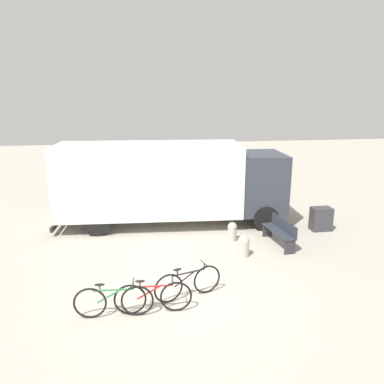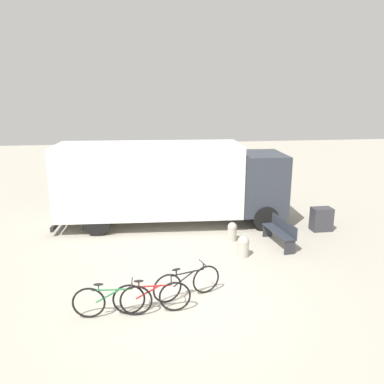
{
  "view_description": "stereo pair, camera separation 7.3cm",
  "coord_description": "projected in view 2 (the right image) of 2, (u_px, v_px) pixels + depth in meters",
  "views": [
    {
      "loc": [
        -0.9,
        -7.77,
        4.67
      ],
      "look_at": [
        0.91,
        3.95,
        1.6
      ],
      "focal_mm": 35.0,
      "sensor_mm": 36.0,
      "label": 1
    },
    {
      "loc": [
        -0.83,
        -7.78,
        4.67
      ],
      "look_at": [
        0.91,
        3.95,
        1.6
      ],
      "focal_mm": 35.0,
      "sensor_mm": 36.0,
      "label": 2
    }
  ],
  "objects": [
    {
      "name": "utility_box",
      "position": [
        321.0,
        219.0,
        13.25
      ],
      "size": [
        0.7,
        0.46,
        0.83
      ],
      "color": "#38383D",
      "rests_on": "ground"
    },
    {
      "name": "bicycle_far",
      "position": [
        187.0,
        283.0,
        8.82
      ],
      "size": [
        1.66,
        0.61,
        0.81
      ],
      "rotation": [
        0.0,
        0.0,
        0.3
      ],
      "color": "black",
      "rests_on": "ground"
    },
    {
      "name": "delivery_truck",
      "position": [
        169.0,
        180.0,
        13.64
      ],
      "size": [
        8.39,
        2.76,
        3.0
      ],
      "rotation": [
        0.0,
        0.0,
        -0.07
      ],
      "color": "white",
      "rests_on": "ground"
    },
    {
      "name": "bicycle_near",
      "position": [
        112.0,
        301.0,
        8.05
      ],
      "size": [
        1.72,
        0.44,
        0.81
      ],
      "rotation": [
        0.0,
        0.0,
        -0.06
      ],
      "color": "black",
      "rests_on": "ground"
    },
    {
      "name": "park_bench",
      "position": [
        280.0,
        231.0,
        11.94
      ],
      "size": [
        0.56,
        1.66,
        0.83
      ],
      "rotation": [
        0.0,
        0.0,
        1.67
      ],
      "color": "#282D38",
      "rests_on": "ground"
    },
    {
      "name": "bicycle_middle",
      "position": [
        152.0,
        297.0,
        8.21
      ],
      "size": [
        1.72,
        0.44,
        0.81
      ],
      "rotation": [
        0.0,
        0.0,
        -0.03
      ],
      "color": "black",
      "rests_on": "ground"
    },
    {
      "name": "bollard_near_bench",
      "position": [
        243.0,
        246.0,
        11.13
      ],
      "size": [
        0.35,
        0.35,
        0.64
      ],
      "color": "#B2AD9E",
      "rests_on": "ground"
    },
    {
      "name": "ground_plane",
      "position": [
        178.0,
        301.0,
        8.74
      ],
      "size": [
        60.0,
        60.0,
        0.0
      ],
      "primitive_type": "plane",
      "color": "#A8A091"
    },
    {
      "name": "bollard_far_bench",
      "position": [
        232.0,
        231.0,
        12.33
      ],
      "size": [
        0.3,
        0.3,
        0.63
      ],
      "color": "#B2AD9E",
      "rests_on": "ground"
    }
  ]
}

